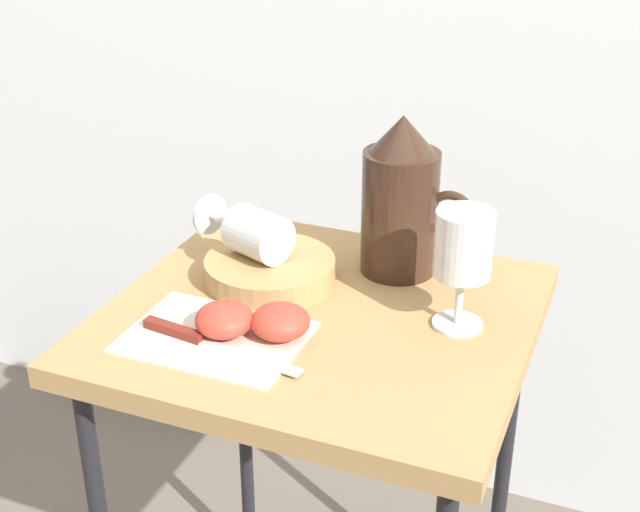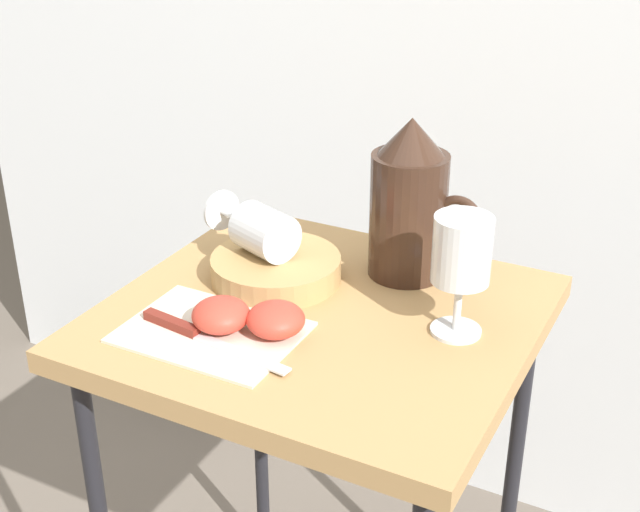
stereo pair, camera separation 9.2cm
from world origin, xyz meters
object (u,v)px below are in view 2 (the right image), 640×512
object	(u,v)px
basket_tray	(276,269)
wine_glass_tipped_near	(262,231)
apple_half_right	(276,320)
knife	(193,332)
table	(320,359)
apple_half_left	(221,315)
pitcher	(409,213)
wine_glass_upright	(462,257)

from	to	relation	value
basket_tray	wine_glass_tipped_near	size ratio (longest dim) A/B	1.16
apple_half_right	knife	bearing A→B (deg)	-149.99
table	knife	world-z (taller)	knife
basket_tray	apple_half_left	world-z (taller)	apple_half_left
pitcher	wine_glass_tipped_near	size ratio (longest dim) A/B	1.46
basket_tray	wine_glass_upright	world-z (taller)	wine_glass_upright
wine_glass_tipped_near	apple_half_right	world-z (taller)	wine_glass_tipped_near
wine_glass_upright	knife	world-z (taller)	wine_glass_upright
knife	apple_half_left	bearing A→B (deg)	53.14
apple_half_right	pitcher	bearing A→B (deg)	71.63
wine_glass_upright	apple_half_right	distance (m)	0.24
wine_glass_upright	apple_half_left	size ratio (longest dim) A/B	2.15
wine_glass_upright	apple_half_right	bearing A→B (deg)	-150.05
apple_half_left	table	bearing A→B (deg)	49.99
table	apple_half_right	xyz separation A→B (m)	(-0.02, -0.08, 0.10)
apple_half_right	wine_glass_upright	bearing A→B (deg)	29.95
wine_glass_upright	knife	size ratio (longest dim) A/B	0.70
table	knife	distance (m)	0.19
wine_glass_tipped_near	apple_half_right	size ratio (longest dim) A/B	2.13
pitcher	wine_glass_upright	distance (m)	0.17
wine_glass_tipped_near	apple_half_left	xyz separation A→B (m)	(0.03, -0.15, -0.05)
basket_tray	wine_glass_tipped_near	distance (m)	0.06
pitcher	wine_glass_upright	size ratio (longest dim) A/B	1.45
apple_half_left	knife	world-z (taller)	apple_half_left
pitcher	knife	bearing A→B (deg)	-120.27
basket_tray	wine_glass_upright	distance (m)	0.28
apple_half_left	apple_half_right	bearing A→B (deg)	17.80
wine_glass_upright	wine_glass_tipped_near	bearing A→B (deg)	175.69
table	apple_half_left	world-z (taller)	apple_half_left
basket_tray	knife	distance (m)	0.18
apple_half_right	knife	distance (m)	0.10
apple_half_left	apple_half_right	size ratio (longest dim) A/B	1.00
apple_half_right	knife	size ratio (longest dim) A/B	0.33
table	wine_glass_upright	world-z (taller)	wine_glass_upright
table	pitcher	size ratio (longest dim) A/B	3.15
wine_glass_upright	apple_half_right	xyz separation A→B (m)	(-0.19, -0.11, -0.08)
basket_tray	knife	bearing A→B (deg)	-94.23
table	knife	size ratio (longest dim) A/B	3.19
wine_glass_tipped_near	knife	world-z (taller)	wine_glass_tipped_near
table	pitcher	xyz separation A→B (m)	(0.06, 0.15, 0.17)
apple_half_left	knife	bearing A→B (deg)	-126.86
wine_glass_tipped_near	knife	distance (m)	0.19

